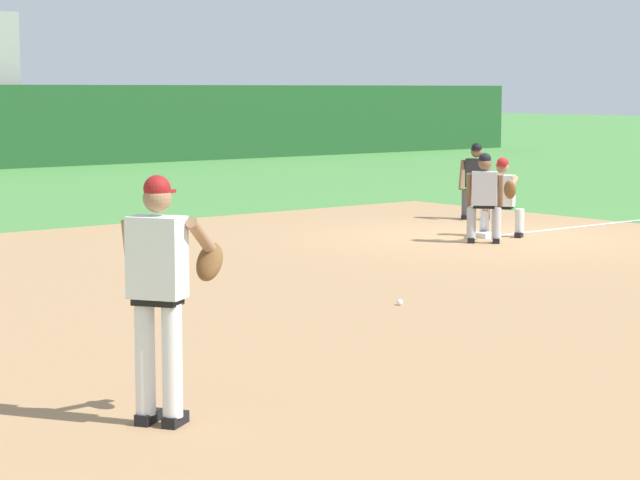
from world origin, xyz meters
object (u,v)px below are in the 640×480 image
first_base_bag (485,235)px  first_baseman (503,194)px  baseball (400,302)px  pitcher (162,284)px  baserunner (484,194)px  umpire (476,178)px

first_base_bag → first_baseman: (0.24, -0.16, 0.69)m
first_base_bag → baseball: bearing=-144.8°
first_base_bag → pitcher: size_ratio=0.20×
baseball → baserunner: size_ratio=0.05×
first_baseman → baseball: bearing=-147.0°
baseball → first_baseman: size_ratio=0.06×
pitcher → first_baseman: size_ratio=1.39×
first_base_bag → baseball: 6.87m
baseball → baserunner: bearing=34.3°
pitcher → umpire: bearing=35.1°
baserunner → umpire: same height
first_base_bag → umpire: size_ratio=0.26×
baseball → baserunner: baserunner is taller
baseball → umpire: (7.57, 6.05, 0.76)m
pitcher → baserunner: 11.57m
baseball → first_baseman: 7.01m
pitcher → first_baseman: pitcher is taller
baseball → pitcher: 5.62m
first_baseman → baserunner: baserunner is taller
pitcher → first_baseman: bearing=31.1°
pitcher → umpire: size_ratio=1.27×
pitcher → umpire: pitcher is taller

